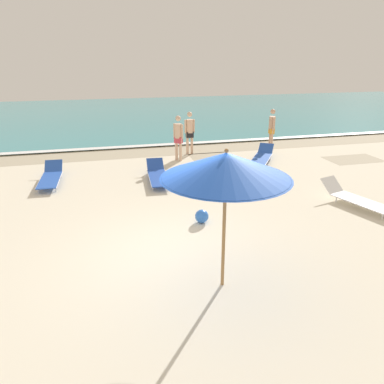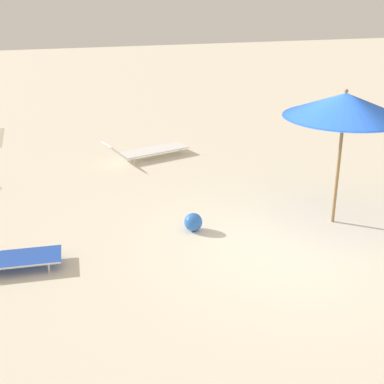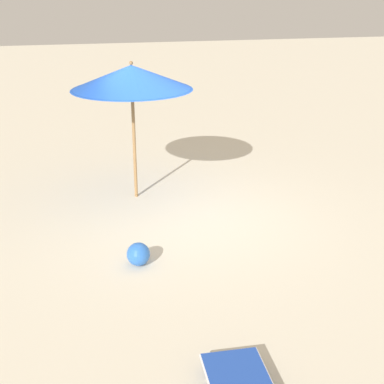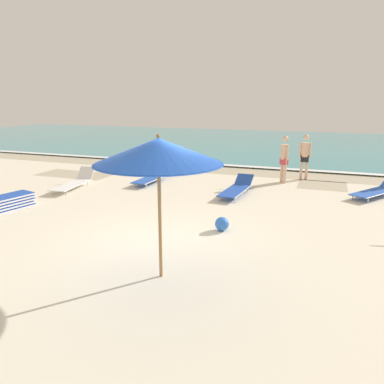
% 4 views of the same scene
% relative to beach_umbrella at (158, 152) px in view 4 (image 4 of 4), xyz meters
% --- Properties ---
extents(ground_plane, '(60.00, 60.00, 0.16)m').
position_rel_beach_umbrella_xyz_m(ground_plane, '(-0.62, 1.13, -2.33)').
color(ground_plane, beige).
extents(ocean_water, '(60.00, 20.16, 0.07)m').
position_rel_beach_umbrella_xyz_m(ocean_water, '(-0.62, 21.10, -2.22)').
color(ocean_water, teal).
rests_on(ocean_water, ground_plane).
extents(beach_umbrella, '(2.18, 2.18, 2.54)m').
position_rel_beach_umbrella_xyz_m(beach_umbrella, '(0.00, 0.00, 0.00)').
color(beach_umbrella, '#9E7547').
rests_on(beach_umbrella, ground_plane).
extents(lounger_stack, '(1.00, 1.98, 0.41)m').
position_rel_beach_umbrella_xyz_m(lounger_stack, '(-5.92, 2.03, -2.05)').
color(lounger_stack, blue).
rests_on(lounger_stack, ground_plane).
extents(sun_lounger_under_umbrella, '(0.70, 2.20, 0.50)m').
position_rel_beach_umbrella_xyz_m(sun_lounger_under_umbrella, '(-3.57, 6.88, -2.05)').
color(sun_lounger_under_umbrella, blue).
rests_on(sun_lounger_under_umbrella, ground_plane).
extents(sun_lounger_beside_umbrella, '(0.90, 2.30, 0.60)m').
position_rel_beach_umbrella_xyz_m(sun_lounger_beside_umbrella, '(-5.74, 5.06, -2.04)').
color(sun_lounger_beside_umbrella, white).
rests_on(sun_lounger_beside_umbrella, ground_plane).
extents(sun_lounger_near_water_left, '(1.79, 2.26, 0.50)m').
position_rel_beach_umbrella_xyz_m(sun_lounger_near_water_left, '(4.21, 7.55, -2.05)').
color(sun_lounger_near_water_left, blue).
rests_on(sun_lounger_near_water_left, ground_plane).
extents(sun_lounger_mid_beach_pair_a, '(0.74, 2.30, 0.49)m').
position_rel_beach_umbrella_xyz_m(sun_lounger_mid_beach_pair_a, '(-0.14, 6.22, -2.05)').
color(sun_lounger_mid_beach_pair_a, blue).
rests_on(sun_lounger_mid_beach_pair_a, ground_plane).
extents(beachgoer_wading_adult, '(0.45, 0.27, 1.76)m').
position_rel_beach_umbrella_xyz_m(beachgoer_wading_adult, '(1.76, 9.46, -1.25)').
color(beachgoer_wading_adult, beige).
rests_on(beachgoer_wading_adult, ground_plane).
extents(beachgoer_shoreline_child, '(0.34, 0.35, 1.76)m').
position_rel_beach_umbrella_xyz_m(beachgoer_shoreline_child, '(1.08, 8.56, -1.25)').
color(beachgoer_shoreline_child, beige).
rests_on(beachgoer_shoreline_child, ground_plane).
extents(beach_ball, '(0.34, 0.34, 0.34)m').
position_rel_beach_umbrella_xyz_m(beach_ball, '(0.37, 2.68, -2.08)').
color(beach_ball, blue).
rests_on(beach_ball, ground_plane).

